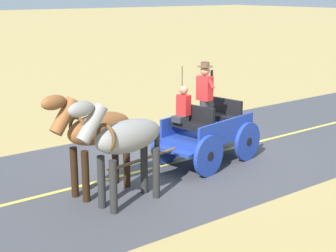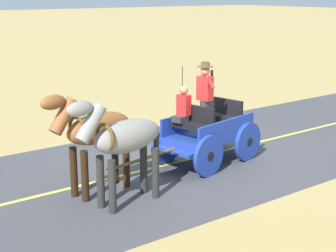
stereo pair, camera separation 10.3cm
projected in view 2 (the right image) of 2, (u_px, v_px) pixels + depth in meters
ground_plane at (194, 158)px, 12.85m from camera, size 200.00×200.00×0.00m
road_surface at (194, 158)px, 12.85m from camera, size 6.01×160.00×0.01m
road_centre_stripe at (194, 158)px, 12.85m from camera, size 0.12×160.00×0.00m
horse_drawn_carriage at (206, 130)px, 12.32m from camera, size 1.83×4.51×2.50m
horse_near_side at (123, 139)px, 9.78m from camera, size 0.75×2.14×2.21m
horse_off_side at (95, 131)px, 10.34m from camera, size 0.81×2.15×2.21m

